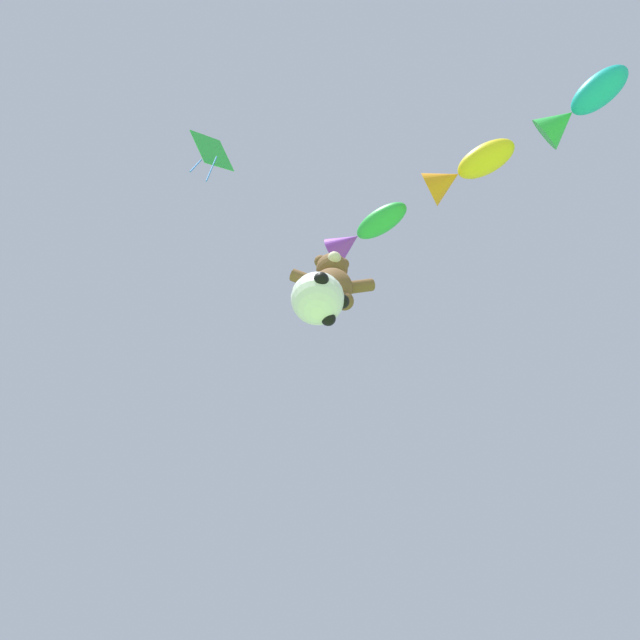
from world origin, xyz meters
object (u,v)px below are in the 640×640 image
Objects in this scene: teddy_bear_kite at (333,281)px; fish_kite_teal at (578,107)px; fish_kite_emerald at (363,233)px; diamond_kite at (212,153)px; soccer_ball_kite at (318,299)px; fish_kite_goldfin at (464,171)px.

teddy_bear_kite is 0.89× the size of fish_kite_teal.
fish_kite_emerald is at bearing 138.42° from fish_kite_teal.
soccer_ball_kite is at bearing 17.24° from diamond_kite.
fish_kite_emerald is 5.65m from fish_kite_teal.
teddy_bear_kite is at bearing 38.31° from soccer_ball_kite.
diamond_kite is (-8.32, 2.44, 0.66)m from fish_kite_teal.
fish_kite_teal is 8.69m from diamond_kite.
teddy_bear_kite is at bearing 144.96° from fish_kite_teal.
fish_kite_goldfin is at bearing 141.03° from fish_kite_teal.
soccer_ball_kite is (-0.34, -0.27, -1.18)m from teddy_bear_kite.
fish_kite_emerald is at bearing 18.96° from soccer_ball_kite.
teddy_bear_kite reaches higher than soccer_ball_kite.
soccer_ball_kite is 0.51× the size of fish_kite_goldfin.
fish_kite_teal is 0.83× the size of diamond_kite.
teddy_bear_kite is 0.85× the size of fish_kite_goldfin.
diamond_kite reaches higher than fish_kite_goldfin.
soccer_ball_kite is 4.30m from fish_kite_emerald.
fish_kite_goldfin is 6.26m from diamond_kite.
diamond_kite reaches higher than teddy_bear_kite.
fish_kite_goldfin is (2.08, -2.01, -0.13)m from fish_kite_emerald.
fish_kite_emerald is 0.98× the size of fish_kite_goldfin.
fish_kite_teal is at bearing -38.97° from fish_kite_goldfin.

